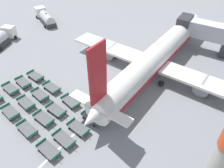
{
  "coord_description": "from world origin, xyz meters",
  "views": [
    {
      "loc": [
        21.15,
        -33.57,
        23.85
      ],
      "look_at": [
        7.1,
        -9.97,
        1.02
      ],
      "focal_mm": 35.0,
      "sensor_mm": 36.0,
      "label": 1
    }
  ],
  "objects_px": {
    "baggage_dolly_row_mid_a_col_a": "(10,89)",
    "baggage_dolly_row_far_col_a": "(35,76)",
    "baggage_dolly_row_mid_b_col_d": "(78,128)",
    "baggage_dolly_row_mid_a_col_d": "(64,139)",
    "baggage_dolly_row_near_col_d": "(48,150)",
    "baggage_dolly_row_mid_a_col_c": "(44,118)",
    "baggage_dolly_row_far_col_c": "(71,101)",
    "baggage_dolly_row_mid_b_col_b": "(40,95)",
    "baggage_dolly_row_far_col_b": "(52,88)",
    "baggage_dolly_row_mid_b_col_a": "(23,82)",
    "fuel_tanker_secondary": "(1,39)",
    "baggage_dolly_row_mid_a_col_b": "(26,103)",
    "airplane": "(155,58)",
    "baggage_dolly_row_mid_b_col_c": "(56,110)",
    "baggage_dolly_row_near_col_c": "(27,129)",
    "baggage_dolly_row_far_col_d": "(92,117)",
    "fuel_tanker_primary": "(46,18)",
    "baggage_dolly_row_near_col_b": "(10,112)"
  },
  "relations": [
    {
      "from": "baggage_dolly_row_near_col_c",
      "to": "baggage_dolly_row_near_col_d",
      "type": "bearing_deg",
      "value": -11.01
    },
    {
      "from": "baggage_dolly_row_near_col_d",
      "to": "baggage_dolly_row_far_col_c",
      "type": "distance_m",
      "value": 8.65
    },
    {
      "from": "baggage_dolly_row_mid_b_col_a",
      "to": "baggage_dolly_row_far_col_d",
      "type": "height_order",
      "value": "same"
    },
    {
      "from": "baggage_dolly_row_near_col_d",
      "to": "baggage_dolly_row_far_col_b",
      "type": "distance_m",
      "value": 11.98
    },
    {
      "from": "fuel_tanker_secondary",
      "to": "baggage_dolly_row_mid_a_col_c",
      "type": "bearing_deg",
      "value": -25.99
    },
    {
      "from": "airplane",
      "to": "fuel_tanker_primary",
      "type": "relative_size",
      "value": 4.03
    },
    {
      "from": "baggage_dolly_row_mid_a_col_b",
      "to": "baggage_dolly_row_far_col_a",
      "type": "height_order",
      "value": "same"
    },
    {
      "from": "baggage_dolly_row_near_col_d",
      "to": "baggage_dolly_row_mid_a_col_a",
      "type": "xyz_separation_m",
      "value": [
        -13.44,
        5.38,
        0.0
      ]
    },
    {
      "from": "baggage_dolly_row_far_col_d",
      "to": "fuel_tanker_primary",
      "type": "bearing_deg",
      "value": 144.02
    },
    {
      "from": "baggage_dolly_row_mid_a_col_c",
      "to": "baggage_dolly_row_mid_b_col_a",
      "type": "relative_size",
      "value": 1.0
    },
    {
      "from": "baggage_dolly_row_mid_a_col_b",
      "to": "baggage_dolly_row_mid_a_col_d",
      "type": "distance_m",
      "value": 9.52
    },
    {
      "from": "baggage_dolly_row_mid_a_col_a",
      "to": "baggage_dolly_row_far_col_d",
      "type": "xyz_separation_m",
      "value": [
        15.03,
        1.74,
        0.0
      ]
    },
    {
      "from": "baggage_dolly_row_mid_b_col_b",
      "to": "baggage_dolly_row_far_col_d",
      "type": "height_order",
      "value": "same"
    },
    {
      "from": "baggage_dolly_row_mid_a_col_b",
      "to": "baggage_dolly_row_far_col_c",
      "type": "relative_size",
      "value": 1.0
    },
    {
      "from": "baggage_dolly_row_mid_b_col_a",
      "to": "baggage_dolly_row_mid_b_col_d",
      "type": "bearing_deg",
      "value": -11.94
    },
    {
      "from": "airplane",
      "to": "baggage_dolly_row_mid_b_col_c",
      "type": "bearing_deg",
      "value": -116.68
    },
    {
      "from": "fuel_tanker_secondary",
      "to": "baggage_dolly_row_near_col_d",
      "type": "bearing_deg",
      "value": -28.33
    },
    {
      "from": "baggage_dolly_row_mid_b_col_a",
      "to": "baggage_dolly_row_mid_b_col_b",
      "type": "xyz_separation_m",
      "value": [
        4.72,
        -0.81,
        0.0
      ]
    },
    {
      "from": "airplane",
      "to": "baggage_dolly_row_far_col_a",
      "type": "distance_m",
      "value": 21.23
    },
    {
      "from": "fuel_tanker_primary",
      "to": "baggage_dolly_row_near_col_d",
      "type": "bearing_deg",
      "value": -45.79
    },
    {
      "from": "baggage_dolly_row_far_col_a",
      "to": "baggage_dolly_row_mid_b_col_b",
      "type": "bearing_deg",
      "value": -36.56
    },
    {
      "from": "baggage_dolly_row_mid_b_col_d",
      "to": "baggage_dolly_row_mid_a_col_d",
      "type": "bearing_deg",
      "value": -101.64
    },
    {
      "from": "baggage_dolly_row_mid_b_col_a",
      "to": "baggage_dolly_row_mid_b_col_d",
      "type": "relative_size",
      "value": 1.0
    },
    {
      "from": "fuel_tanker_primary",
      "to": "baggage_dolly_row_mid_b_col_a",
      "type": "bearing_deg",
      "value": -54.87
    },
    {
      "from": "fuel_tanker_secondary",
      "to": "baggage_dolly_row_mid_a_col_a",
      "type": "bearing_deg",
      "value": -33.86
    },
    {
      "from": "fuel_tanker_secondary",
      "to": "baggage_dolly_row_mid_b_col_b",
      "type": "relative_size",
      "value": 1.97
    },
    {
      "from": "airplane",
      "to": "baggage_dolly_row_near_col_b",
      "type": "relative_size",
      "value": 9.83
    },
    {
      "from": "baggage_dolly_row_near_col_b",
      "to": "baggage_dolly_row_mid_b_col_d",
      "type": "height_order",
      "value": "same"
    },
    {
      "from": "baggage_dolly_row_mid_a_col_b",
      "to": "baggage_dolly_row_far_col_b",
      "type": "relative_size",
      "value": 1.0
    },
    {
      "from": "baggage_dolly_row_near_col_d",
      "to": "baggage_dolly_row_far_col_c",
      "type": "xyz_separation_m",
      "value": [
        -3.09,
        8.08,
        0.0
      ]
    },
    {
      "from": "baggage_dolly_row_mid_a_col_c",
      "to": "baggage_dolly_row_mid_b_col_b",
      "type": "relative_size",
      "value": 1.0
    },
    {
      "from": "fuel_tanker_primary",
      "to": "baggage_dolly_row_far_col_b",
      "type": "distance_m",
      "value": 27.41
    },
    {
      "from": "baggage_dolly_row_mid_b_col_c",
      "to": "baggage_dolly_row_mid_b_col_d",
      "type": "xyz_separation_m",
      "value": [
        4.84,
        -0.98,
        0.0
      ]
    },
    {
      "from": "baggage_dolly_row_mid_a_col_a",
      "to": "baggage_dolly_row_far_col_a",
      "type": "distance_m",
      "value": 4.62
    },
    {
      "from": "fuel_tanker_primary",
      "to": "baggage_dolly_row_far_col_c",
      "type": "bearing_deg",
      "value": -39.57
    },
    {
      "from": "baggage_dolly_row_mid_b_col_b",
      "to": "baggage_dolly_row_far_col_b",
      "type": "relative_size",
      "value": 1.0
    },
    {
      "from": "baggage_dolly_row_near_col_d",
      "to": "baggage_dolly_row_mid_a_col_c",
      "type": "xyz_separation_m",
      "value": [
        -4.17,
        3.45,
        0.0
      ]
    },
    {
      "from": "baggage_dolly_row_mid_b_col_a",
      "to": "baggage_dolly_row_far_col_c",
      "type": "height_order",
      "value": "same"
    },
    {
      "from": "baggage_dolly_row_mid_b_col_a",
      "to": "baggage_dolly_row_far_col_b",
      "type": "bearing_deg",
      "value": 16.15
    },
    {
      "from": "baggage_dolly_row_mid_a_col_b",
      "to": "baggage_dolly_row_far_col_b",
      "type": "height_order",
      "value": "same"
    },
    {
      "from": "baggage_dolly_row_near_col_b",
      "to": "baggage_dolly_row_far_col_d",
      "type": "relative_size",
      "value": 1.0
    },
    {
      "from": "baggage_dolly_row_mid_a_col_a",
      "to": "baggage_dolly_row_far_col_a",
      "type": "relative_size",
      "value": 1.0
    },
    {
      "from": "airplane",
      "to": "baggage_dolly_row_near_col_d",
      "type": "xyz_separation_m",
      "value": [
        -4.62,
        -22.31,
        -2.54
      ]
    },
    {
      "from": "baggage_dolly_row_far_col_b",
      "to": "baggage_dolly_row_far_col_c",
      "type": "xyz_separation_m",
      "value": [
        4.76,
        -0.96,
        0.0
      ]
    },
    {
      "from": "baggage_dolly_row_mid_b_col_b",
      "to": "baggage_dolly_row_far_col_a",
      "type": "bearing_deg",
      "value": 143.44
    },
    {
      "from": "fuel_tanker_secondary",
      "to": "baggage_dolly_row_mid_a_col_c",
      "type": "distance_m",
      "value": 26.06
    },
    {
      "from": "fuel_tanker_secondary",
      "to": "baggage_dolly_row_near_col_c",
      "type": "bearing_deg",
      "value": -31.4
    },
    {
      "from": "baggage_dolly_row_mid_b_col_d",
      "to": "baggage_dolly_row_far_col_a",
      "type": "height_order",
      "value": "same"
    },
    {
      "from": "baggage_dolly_row_mid_b_col_c",
      "to": "baggage_dolly_row_far_col_d",
      "type": "bearing_deg",
      "value": 15.93
    },
    {
      "from": "baggage_dolly_row_far_col_b",
      "to": "baggage_dolly_row_far_col_c",
      "type": "height_order",
      "value": "same"
    }
  ]
}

